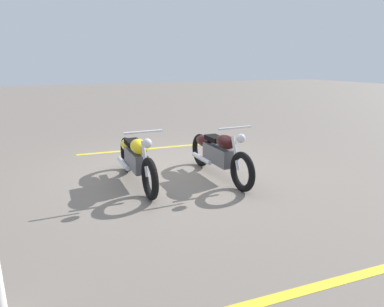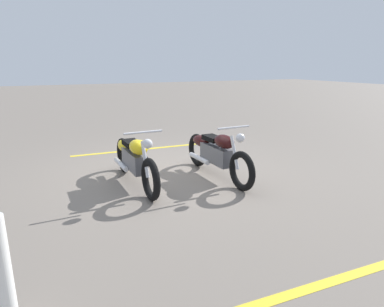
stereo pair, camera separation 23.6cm
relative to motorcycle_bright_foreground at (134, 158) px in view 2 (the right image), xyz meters
The scene contains 6 objects.
ground_plane 0.96m from the motorcycle_bright_foreground, 116.58° to the left, with size 60.00×60.00×0.00m, color slate.
motorcycle_bright_foreground is the anchor object (origin of this frame).
motorcycle_dark_foreground 1.51m from the motorcycle_bright_foreground, 80.29° to the left, with size 2.23×0.62×1.04m.
bollard_post 3.38m from the motorcycle_bright_foreground, 33.14° to the right, with size 0.14×0.14×0.97m, color white.
parking_stripe_near 2.43m from the motorcycle_bright_foreground, 161.82° to the left, with size 3.20×0.12×0.01m, color yellow.
parking_stripe_mid 3.77m from the motorcycle_bright_foreground, 18.98° to the left, with size 3.20×0.12×0.01m, color yellow.
Camera 2 is at (5.87, -2.23, 2.06)m, focal length 31.36 mm.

